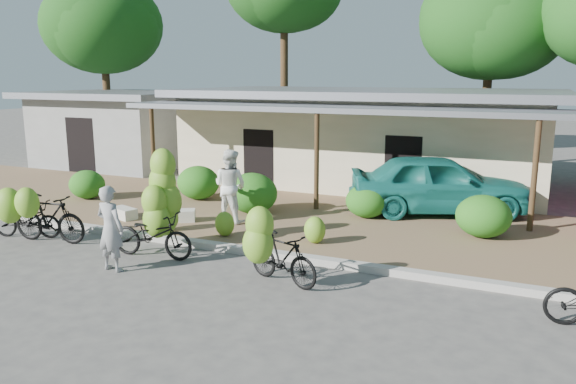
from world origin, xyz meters
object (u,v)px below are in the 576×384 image
bike_center (158,215)px  teal_van (439,184)px  sack_far (124,213)px  bike_far_left (22,216)px  bike_left (46,216)px  bystander (230,186)px  sack_near (178,216)px  bike_right (275,251)px  vendor (110,228)px  tree_back_left (101,23)px  tree_center_right (487,20)px

bike_center → teal_van: 7.66m
sack_far → bike_far_left: bearing=-117.6°
bike_left → bystander: (3.14, 3.07, 0.42)m
bike_left → bystander: bystander is taller
sack_near → bike_right: bearing=-34.2°
bike_left → vendor: bearing=-115.3°
bike_far_left → sack_far: size_ratio=2.39×
bike_left → sack_near: 3.17m
bike_far_left → vendor: vendor is taller
bike_center → teal_van: bike_center is taller
bike_far_left → sack_near: bearing=-64.5°
bystander → bike_right: bearing=137.1°
tree_back_left → tree_center_right: size_ratio=1.02×
sack_far → vendor: (2.28, -3.05, 0.61)m
tree_back_left → bystander: (12.17, -9.23, -5.16)m
sack_near → bystander: bearing=23.6°
tree_back_left → teal_van: bearing=-19.9°
bike_right → vendor: (-3.36, -0.57, 0.20)m
bike_center → sack_near: (-0.97, 2.12, -0.61)m
sack_far → bystander: bystander is taller
bike_left → bike_right: 6.02m
vendor → bike_left: bearing=-13.2°
tree_back_left → teal_van: (16.92, -6.11, -5.28)m
sack_near → teal_van: bearing=31.4°
bike_far_left → bike_right: (6.79, -0.28, 0.10)m
bike_far_left → bystander: bystander is taller
bike_left → tree_back_left: bearing=28.7°
vendor → teal_van: 8.76m
vendor → tree_back_left: bearing=-43.8°
bike_center → bystander: 2.69m
tree_center_right → vendor: (-5.31, -16.64, -5.16)m
bystander → sack_near: bearing=30.0°
tree_center_right → vendor: 18.22m
bike_right → teal_van: 6.73m
bike_center → tree_back_left: bearing=39.9°
tree_center_right → bike_center: (-5.10, -15.40, -5.15)m
teal_van → sack_far: bearing=96.9°
bike_center → bike_right: bearing=-107.3°
sack_far → bystander: size_ratio=0.40×
tree_back_left → bike_far_left: tree_back_left is taller
tree_center_right → teal_van: size_ratio=1.71×
tree_back_left → bike_left: bearing=-53.7°
sack_far → tree_back_left: bearing=133.0°
bike_right → bike_left: bearing=105.4°
bike_far_left → vendor: size_ratio=1.03×
bike_right → teal_van: size_ratio=0.36×
teal_van → bike_center: bearing=118.1°
bike_right → vendor: size_ratio=0.98×
bike_far_left → bike_center: 3.67m
bike_far_left → bike_center: size_ratio=0.78×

